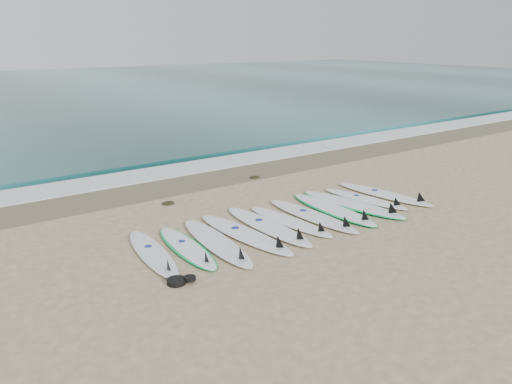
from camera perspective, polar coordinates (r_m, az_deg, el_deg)
ground at (r=11.00m, az=3.95°, el=-3.54°), size 120.00×120.00×0.00m
ocean at (r=41.15m, az=-26.43°, el=10.10°), size 120.00×55.00×0.03m
wet_sand_band at (r=14.24m, az=-6.50°, el=1.29°), size 120.00×1.80×0.01m
foam_band at (r=15.44m, az=-9.03°, el=2.50°), size 120.00×1.40×0.04m
wave_crest at (r=16.76m, az=-11.34°, el=3.65°), size 120.00×1.00×0.10m
surfboard_0 at (r=9.54m, az=-11.65°, el=-6.90°), size 0.79×2.53×0.32m
surfboard_1 at (r=9.71m, az=-7.84°, el=-6.30°), size 0.74×2.42×0.30m
surfboard_2 at (r=9.84m, az=-4.40°, el=-5.76°), size 0.83×2.86×0.36m
surfboard_3 at (r=10.19m, az=-1.12°, el=-4.85°), size 0.85×2.92×0.37m
surfboard_4 at (r=10.62m, az=1.52°, el=-3.93°), size 0.63×2.88×0.37m
surfboard_5 at (r=10.92m, az=4.08°, el=-3.40°), size 0.76×2.54×0.32m
surfboard_6 at (r=11.30m, az=6.63°, el=-2.72°), size 0.70×2.83×0.36m
surfboard_7 at (r=11.81m, az=8.90°, el=-1.96°), size 0.77×2.82×0.36m
surfboard_8 at (r=12.23m, az=11.10°, el=-1.40°), size 1.17×3.01×0.37m
surfboard_9 at (r=12.71m, az=12.53°, el=-0.77°), size 0.90×2.45×0.31m
surfboard_10 at (r=13.18m, az=14.64°, el=-0.24°), size 0.97×2.83×0.35m
seaweed_near at (r=12.36m, az=-10.00°, el=-1.25°), size 0.32×0.25×0.06m
seaweed_far at (r=14.43m, az=-0.14°, el=1.72°), size 0.31×0.24×0.06m
leash_coil at (r=8.48m, az=-8.73°, el=-9.98°), size 0.46×0.36×0.11m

